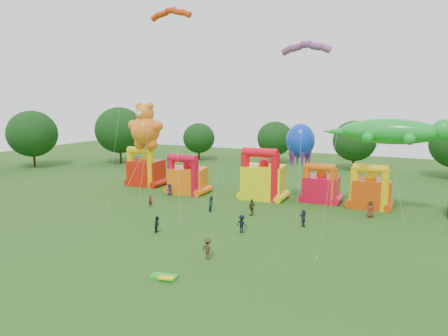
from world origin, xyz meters
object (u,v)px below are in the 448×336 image
at_px(octopus_kite, 291,166).
at_px(spectator_0, 169,189).
at_px(bouncy_castle_0, 145,170).
at_px(gecko_kite, 391,145).
at_px(teddy_bear_kite, 141,147).
at_px(bouncy_castle_2, 263,179).
at_px(spectator_4, 252,207).

distance_m(octopus_kite, spectator_0, 17.64).
bearing_deg(bouncy_castle_0, gecko_kite, -1.38).
bearing_deg(bouncy_castle_0, octopus_kite, -2.14).
bearing_deg(gecko_kite, octopus_kite, -179.81).
distance_m(teddy_bear_kite, gecko_kite, 34.38).
relative_size(bouncy_castle_2, spectator_0, 4.20).
relative_size(teddy_bear_kite, octopus_kite, 1.26).
xyz_separation_m(bouncy_castle_0, bouncy_castle_2, (19.96, -0.25, 0.32)).
relative_size(bouncy_castle_2, spectator_4, 3.64).
xyz_separation_m(gecko_kite, octopus_kite, (-11.85, -0.04, -3.31)).
bearing_deg(bouncy_castle_2, bouncy_castle_0, 179.29).
bearing_deg(spectator_0, spectator_4, -18.52).
relative_size(bouncy_castle_0, spectator_0, 3.68).
xyz_separation_m(bouncy_castle_0, octopus_kite, (24.07, -0.90, 2.59)).
height_order(teddy_bear_kite, spectator_4, teddy_bear_kite).
bearing_deg(octopus_kite, teddy_bear_kite, -174.25).
bearing_deg(spectator_4, teddy_bear_kite, -81.84).
bearing_deg(bouncy_castle_2, octopus_kite, -9.02).
relative_size(bouncy_castle_0, spectator_4, 3.19).
xyz_separation_m(teddy_bear_kite, gecko_kite, (34.26, 2.29, 1.69)).
bearing_deg(gecko_kite, teddy_bear_kite, -176.17).
distance_m(bouncy_castle_2, octopus_kite, 4.75).
height_order(bouncy_castle_2, octopus_kite, octopus_kite).
bearing_deg(spectator_4, bouncy_castle_0, -88.26).
bearing_deg(bouncy_castle_0, spectator_4, -21.69).
xyz_separation_m(teddy_bear_kite, spectator_0, (5.57, -1.00, -5.75)).
bearing_deg(teddy_bear_kite, octopus_kite, 5.75).
relative_size(octopus_kite, spectator_0, 6.15).
distance_m(teddy_bear_kite, spectator_0, 8.06).
bearing_deg(bouncy_castle_0, spectator_0, -29.87).
distance_m(gecko_kite, spectator_0, 29.83).
relative_size(gecko_kite, spectator_0, 8.54).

